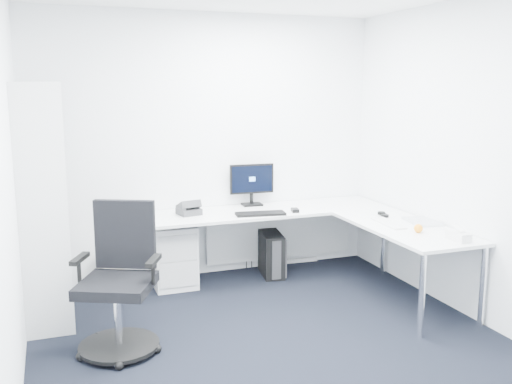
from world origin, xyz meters
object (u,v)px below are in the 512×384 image
object	(u,v)px
bookshelf	(42,203)
monitor	(252,184)
task_chair	(116,281)
l_desk	(282,252)
laptop	(423,208)

from	to	relation	value
bookshelf	monitor	xyz separation A→B (m)	(2.07, 0.54, -0.05)
task_chair	monitor	world-z (taller)	monitor
l_desk	task_chair	distance (m)	1.91
bookshelf	l_desk	bearing A→B (deg)	-1.32
l_desk	bookshelf	distance (m)	2.27
l_desk	monitor	size ratio (longest dim) A/B	5.23
bookshelf	monitor	world-z (taller)	bookshelf
l_desk	task_chair	xyz separation A→B (m)	(-1.69, -0.88, 0.20)
monitor	l_desk	bearing A→B (deg)	-77.11
l_desk	task_chair	size ratio (longest dim) A/B	2.22
l_desk	laptop	world-z (taller)	laptop
monitor	laptop	world-z (taller)	monitor
task_chair	monitor	bearing A→B (deg)	67.78
l_desk	bookshelf	bearing A→B (deg)	178.68
l_desk	monitor	world-z (taller)	monitor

